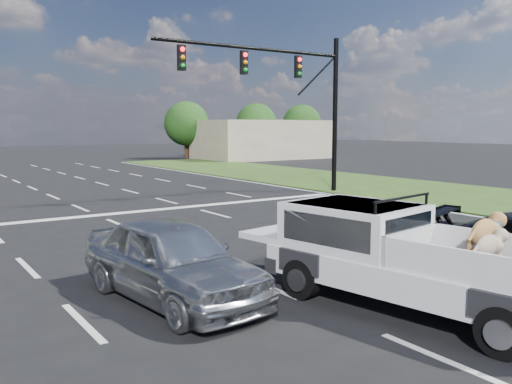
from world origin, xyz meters
The scene contains 10 objects.
ground centered at (0.00, 0.00, 0.00)m, with size 160.00×160.00×0.00m, color black.
road_markings centered at (0.00, 6.56, 0.01)m, with size 17.75×60.00×0.01m.
grass_shoulder_right centered at (13.00, 6.00, 0.03)m, with size 8.00×60.00×0.06m, color #224114.
traffic_signal centered at (7.20, 10.50, 4.73)m, with size 9.11×0.31×7.00m.
building_right centered at (22.00, 34.00, 1.80)m, with size 12.00×7.00×3.60m, color #B6AA8B.
tree_far_d centered at (16.00, 38.00, 3.29)m, with size 4.20×4.20×5.40m.
tree_far_e centered at (24.00, 38.00, 3.29)m, with size 4.20×4.20×5.40m.
tree_far_f centered at (30.00, 38.00, 3.29)m, with size 4.20×4.20×5.40m.
pickup_truck centered at (-0.59, -2.29, 0.88)m, with size 2.66×5.28×1.89m.
silver_sedan centered at (-3.60, 0.23, 0.72)m, with size 1.71×4.24×1.45m, color #A9ACB0.
Camera 1 is at (-7.60, -8.24, 3.04)m, focal length 38.00 mm.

